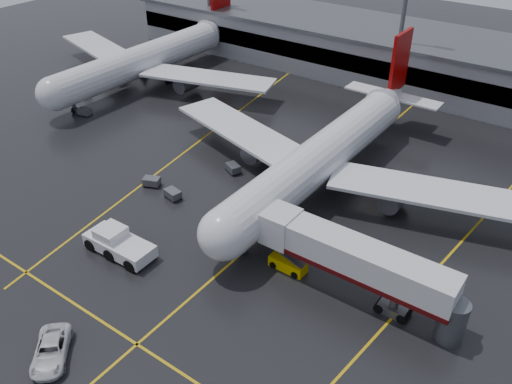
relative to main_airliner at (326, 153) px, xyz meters
The scene contains 18 objects.
ground 10.57m from the main_airliner, 90.00° to the right, with size 220.00×220.00×0.00m, color black.
apron_line_centre 10.57m from the main_airliner, 90.00° to the right, with size 0.25×90.00×0.02m, color gold.
apron_line_stop 31.98m from the main_airliner, 90.00° to the right, with size 60.00×0.25×0.02m, color gold.
apron_line_left 20.44m from the main_airliner, behind, with size 0.25×70.00×0.02m, color gold.
apron_line_right 18.49m from the main_airliner, ahead, with size 0.25×70.00×0.02m, color gold.
terminal 38.23m from the main_airliner, 90.00° to the left, with size 122.00×19.00×8.60m.
light_mast_mid 34.26m from the main_airliner, 98.80° to the left, with size 3.00×1.20×25.45m.
main_airliner is the anchor object (origin of this frame).
second_airliner 43.68m from the main_airliner, 164.05° to the left, with size 48.80×45.60×14.10m.
jet_bridge 19.68m from the main_airliner, 52.90° to the right, with size 19.90×3.40×6.05m.
pushback_tractor 26.50m from the main_airliner, 113.33° to the right, with size 7.77×3.44×2.76m.
belt_loader 17.33m from the main_airliner, 72.45° to the right, with size 3.79×1.81×2.39m.
service_van_a 37.12m from the main_airliner, 97.20° to the right, with size 2.60×5.63×1.56m, color silver.
baggage_cart_a 18.99m from the main_airliner, 133.44° to the right, with size 2.22×1.67×1.12m.
baggage_cart_b 21.59m from the main_airliner, 142.36° to the right, with size 2.35×1.98×1.12m.
baggage_cart_c 12.20m from the main_airliner, 156.91° to the right, with size 2.36×2.01×1.12m.
baggage_cart_d 46.83m from the main_airliner, behind, with size 2.36×2.01×1.12m.
baggage_cart_e 40.38m from the main_airliner, behind, with size 2.20×1.64×1.12m.
Camera 1 is at (26.08, -41.14, 35.32)m, focal length 37.56 mm.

